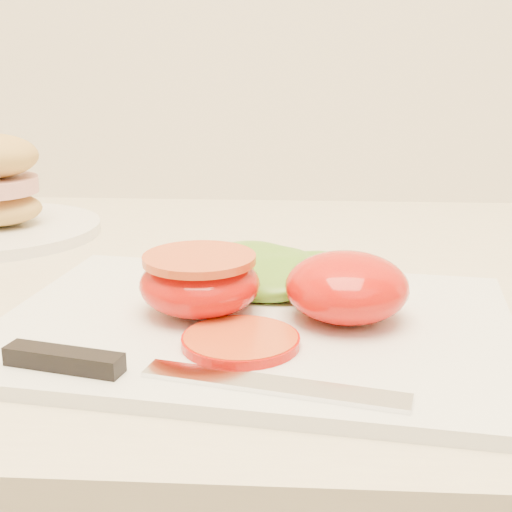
{
  "coord_description": "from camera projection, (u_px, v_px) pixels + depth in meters",
  "views": [
    {
      "loc": [
        -0.59,
        1.06,
        1.13
      ],
      "look_at": [
        -0.62,
        1.55,
        0.99
      ],
      "focal_mm": 50.0,
      "sensor_mm": 36.0,
      "label": 1
    }
  ],
  "objects": [
    {
      "name": "cutting_board",
      "position": [
        255.0,
        326.0,
        0.52
      ],
      "size": [
        0.4,
        0.31,
        0.01
      ],
      "primitive_type": "cube",
      "rotation": [
        0.0,
        0.0,
        -0.14
      ],
      "color": "silver",
      "rests_on": "counter"
    },
    {
      "name": "tomato_half_dome",
      "position": [
        347.0,
        287.0,
        0.51
      ],
      "size": [
        0.09,
        0.09,
        0.05
      ],
      "primitive_type": "ellipsoid",
      "color": "red",
      "rests_on": "cutting_board"
    },
    {
      "name": "tomato_half_cut",
      "position": [
        200.0,
        281.0,
        0.52
      ],
      "size": [
        0.09,
        0.09,
        0.04
      ],
      "color": "red",
      "rests_on": "cutting_board"
    },
    {
      "name": "tomato_slice_0",
      "position": [
        241.0,
        341.0,
        0.47
      ],
      "size": [
        0.08,
        0.08,
        0.01
      ],
      "primitive_type": "cylinder",
      "color": "#CC6120",
      "rests_on": "cutting_board"
    },
    {
      "name": "lettuce_leaf_0",
      "position": [
        255.0,
        270.0,
        0.59
      ],
      "size": [
        0.16,
        0.15,
        0.02
      ],
      "primitive_type": "ellipsoid",
      "rotation": [
        0.0,
        0.0,
        -0.67
      ],
      "color": "#619928",
      "rests_on": "cutting_board"
    },
    {
      "name": "lettuce_leaf_1",
      "position": [
        311.0,
        274.0,
        0.58
      ],
      "size": [
        0.11,
        0.09,
        0.02
      ],
      "primitive_type": "ellipsoid",
      "rotation": [
        0.0,
        0.0,
        0.17
      ],
      "color": "#619928",
      "rests_on": "cutting_board"
    },
    {
      "name": "knife",
      "position": [
        143.0,
        369.0,
        0.43
      ],
      "size": [
        0.25,
        0.06,
        0.01
      ],
      "rotation": [
        0.0,
        0.0,
        -0.24
      ],
      "color": "silver",
      "rests_on": "cutting_board"
    }
  ]
}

